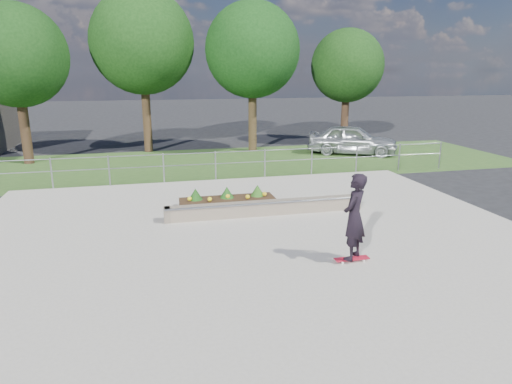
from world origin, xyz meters
TOP-DOWN VIEW (x-y plane):
  - ground at (0.00, 0.00)m, footprint 120.00×120.00m
  - grass_verge at (0.00, 11.00)m, footprint 30.00×8.00m
  - concrete_slab at (0.00, 0.00)m, footprint 15.00×15.00m
  - fence at (0.00, 7.50)m, footprint 20.06×0.06m
  - tree_far_left at (-8.00, 13.00)m, footprint 4.55×4.55m
  - tree_mid_left at (-2.50, 15.00)m, footprint 5.25×5.25m
  - tree_mid_right at (3.00, 14.00)m, footprint 4.90×4.90m
  - tree_far_right at (9.00, 15.50)m, footprint 4.20×4.20m
  - grind_ledge at (0.79, 2.69)m, footprint 6.00×0.44m
  - planter_bed at (-0.17, 3.72)m, footprint 3.00×1.20m
  - skateboarder at (1.80, -1.14)m, footprint 0.84×0.83m
  - parked_car at (7.79, 11.75)m, footprint 4.85×3.70m

SIDE VIEW (x-z plane):
  - ground at x=0.00m, z-range 0.00..0.00m
  - grass_verge at x=0.00m, z-range 0.00..0.02m
  - concrete_slab at x=0.00m, z-range 0.00..0.06m
  - planter_bed at x=-0.17m, z-range -0.06..0.55m
  - grind_ledge at x=0.79m, z-range 0.05..0.48m
  - parked_car at x=7.79m, z-range 0.00..1.54m
  - fence at x=0.00m, z-range 0.17..1.37m
  - skateboarder at x=1.80m, z-range 0.10..2.14m
  - tree_far_right at x=9.00m, z-range 1.18..7.78m
  - tree_far_left at x=-8.00m, z-range 1.28..8.43m
  - tree_mid_right at x=3.00m, z-range 1.38..9.08m
  - tree_mid_left at x=-2.50m, z-range 1.48..9.73m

